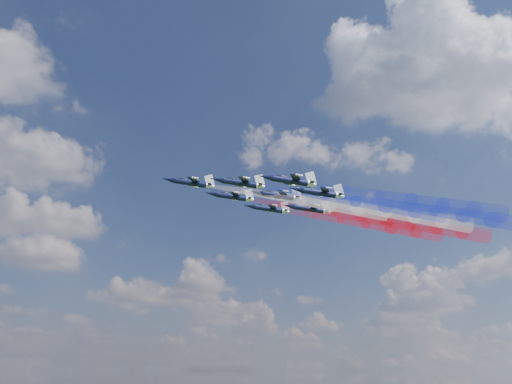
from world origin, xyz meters
TOP-DOWN VIEW (x-y plane):
  - jet_lead at (9.59, -11.84)m, footprint 17.33×16.09m
  - trail_lead at (35.53, -23.63)m, footprint 43.15×23.40m
  - jet_inner_left at (17.24, -23.94)m, footprint 17.33×16.09m
  - trail_inner_left at (43.18, -35.73)m, footprint 43.15×23.40m
  - jet_inner_right at (23.77, -7.58)m, footprint 17.33×16.09m
  - trail_inner_right at (49.71, -19.37)m, footprint 43.15×23.40m
  - jet_outer_left at (23.65, -36.06)m, footprint 17.33×16.09m
  - trail_outer_left at (49.58, -47.85)m, footprint 43.15×23.40m
  - jet_center_third at (29.85, -21.43)m, footprint 17.33×16.09m
  - trail_center_third at (55.79, -33.22)m, footprint 43.15×23.40m
  - jet_outer_right at (37.33, -4.91)m, footprint 17.33×16.09m
  - trail_outer_right at (63.27, -16.70)m, footprint 43.15×23.40m
  - jet_rear_left at (33.87, -33.49)m, footprint 17.33×16.09m
  - trail_rear_left at (59.80, -45.28)m, footprint 43.15×23.40m
  - jet_rear_right at (42.90, -16.82)m, footprint 17.33×16.09m
  - trail_rear_right at (68.84, -28.61)m, footprint 43.15×23.40m

SIDE VIEW (x-z plane):
  - trail_rear_left at x=59.80m, z-range 114.98..125.61m
  - trail_outer_left at x=49.58m, z-range 115.53..126.16m
  - trail_rear_right at x=68.84m, z-range 116.30..126.94m
  - trail_center_third at x=55.79m, z-range 116.82..127.45m
  - trail_inner_left at x=43.18m, z-range 117.36..127.99m
  - trail_outer_right at x=63.27m, z-range 118.39..129.02m
  - jet_rear_left at x=33.87m, z-range 120.60..127.11m
  - jet_outer_left at x=23.65m, z-range 121.15..127.66m
  - trail_inner_right at x=49.71m, z-range 119.24..129.87m
  - trail_lead at x=35.53m, z-range 119.55..130.18m
  - jet_rear_right at x=42.90m, z-range 121.93..128.43m
  - jet_center_third at x=29.85m, z-range 122.44..128.95m
  - jet_inner_left at x=17.24m, z-range 122.99..129.49m
  - jet_outer_right at x=37.33m, z-range 124.01..130.52m
  - jet_inner_right at x=23.77m, z-range 124.86..131.37m
  - jet_lead at x=9.59m, z-range 125.18..131.68m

